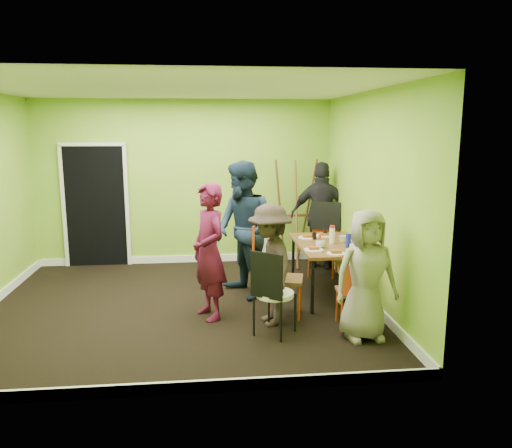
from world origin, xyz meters
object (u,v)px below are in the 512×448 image
at_px(chair_back_end, 326,223).
at_px(person_back_end, 322,216).
at_px(chair_left_near, 279,271).
at_px(easel, 294,213).
at_px(chair_left_far, 263,255).
at_px(chair_bentwood, 272,289).
at_px(dining_table, 330,247).
at_px(blue_bottle, 348,241).
at_px(person_left_near, 270,265).
at_px(chair_front_end, 355,287).
at_px(orange_bottle, 320,237).
at_px(person_left_far, 243,230).
at_px(person_standing, 209,252).
at_px(person_front_end, 366,275).
at_px(thermos, 332,235).

distance_m(chair_back_end, person_back_end, 0.25).
distance_m(chair_left_near, easel, 2.44).
bearing_deg(chair_left_far, chair_bentwood, 11.30).
relative_size(dining_table, chair_bentwood, 1.51).
bearing_deg(blue_bottle, person_left_near, -150.02).
bearing_deg(chair_left_far, chair_front_end, 48.43).
relative_size(orange_bottle, person_left_far, 0.04).
height_order(chair_front_end, blue_bottle, blue_bottle).
distance_m(chair_left_far, blue_bottle, 1.20).
bearing_deg(person_left_far, person_standing, -56.52).
bearing_deg(person_standing, person_front_end, 39.99).
relative_size(orange_bottle, person_left_near, 0.06).
bearing_deg(dining_table, person_left_near, -135.88).
relative_size(chair_bentwood, thermos, 4.53).
bearing_deg(person_left_near, thermos, 122.80).
xyz_separation_m(chair_left_far, chair_front_end, (0.91, -1.34, -0.05)).
bearing_deg(orange_bottle, easel, 94.24).
distance_m(thermos, person_front_end, 1.48).
distance_m(person_standing, person_front_end, 1.89).
height_order(chair_bentwood, person_standing, person_standing).
relative_size(chair_back_end, person_back_end, 0.64).
bearing_deg(dining_table, person_left_far, 175.84).
xyz_separation_m(easel, orange_bottle, (0.11, -1.44, -0.11)).
bearing_deg(person_back_end, chair_left_near, 78.03).
xyz_separation_m(chair_back_end, person_back_end, (-0.00, 0.24, 0.08)).
bearing_deg(chair_back_end, chair_left_far, 65.04).
height_order(chair_left_near, easel, easel).
xyz_separation_m(chair_back_end, chair_bentwood, (-1.22, -2.48, -0.26)).
relative_size(person_left_near, person_front_end, 1.00).
distance_m(chair_left_near, person_standing, 0.90).
xyz_separation_m(chair_front_end, person_left_far, (-1.20, 1.30, 0.43)).
relative_size(chair_left_near, orange_bottle, 12.14).
height_order(chair_front_end, person_front_end, person_front_end).
bearing_deg(person_left_near, chair_left_far, 167.00).
distance_m(chair_bentwood, thermos, 1.69).
bearing_deg(dining_table, chair_left_far, 172.23).
relative_size(chair_bentwood, blue_bottle, 5.16).
bearing_deg(easel, chair_bentwood, -104.94).
xyz_separation_m(person_standing, person_front_end, (1.71, -0.81, -0.11)).
distance_m(easel, person_standing, 2.75).
bearing_deg(person_left_far, blue_bottle, 51.11).
bearing_deg(dining_table, orange_bottle, 113.04).
relative_size(person_left_far, person_back_end, 1.06).
height_order(chair_left_near, person_standing, person_standing).
bearing_deg(easel, orange_bottle, -85.76).
bearing_deg(dining_table, blue_bottle, -57.39).
bearing_deg(chair_left_far, chair_back_end, 146.85).
bearing_deg(person_front_end, person_back_end, 81.03).
bearing_deg(thermos, easel, 97.75).
relative_size(person_back_end, person_front_end, 1.22).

